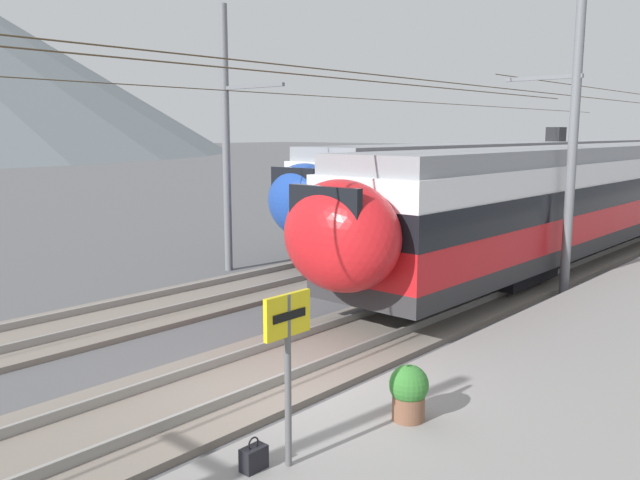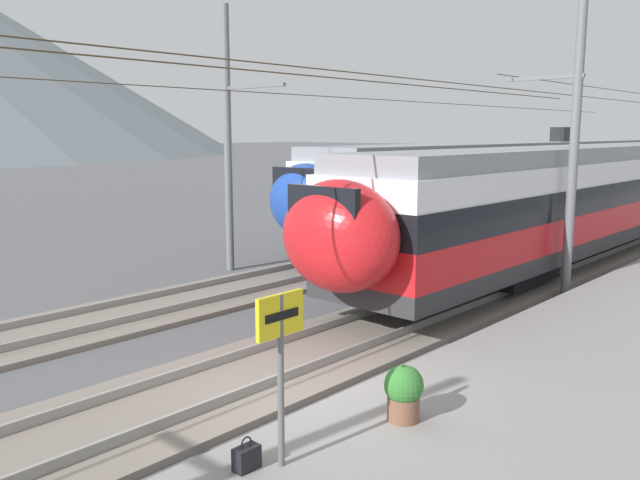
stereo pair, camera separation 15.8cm
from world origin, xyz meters
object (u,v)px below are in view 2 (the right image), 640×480
catenary_mast_mid (569,142)px  potted_plant_platform_edge (404,390)px  train_far_track (515,179)px  handbag_near_sign (247,458)px  catenary_mast_far_side (232,136)px  train_near_platform (620,187)px  platform_sign (280,341)px

catenary_mast_mid → potted_plant_platform_edge: catenary_mast_mid is taller
train_far_track → catenary_mast_mid: (-10.88, -6.68, 1.83)m
catenary_mast_mid → handbag_near_sign: bearing=-174.2°
catenary_mast_mid → catenary_mast_far_side: size_ratio=1.00×
train_near_platform → handbag_near_sign: train_near_platform is taller
train_near_platform → potted_plant_platform_edge: train_near_platform is taller
catenary_mast_far_side → train_near_platform: bearing=-29.0°
catenary_mast_far_side → potted_plant_platform_edge: 12.66m
train_near_platform → catenary_mast_far_side: 15.03m
potted_plant_platform_edge → handbag_near_sign: bearing=166.1°
handbag_near_sign → train_near_platform: bearing=7.6°
catenary_mast_mid → catenary_mast_far_side: 9.62m
catenary_mast_mid → handbag_near_sign: (-12.04, -1.22, -3.53)m
potted_plant_platform_edge → train_far_track: bearing=22.4°
train_near_platform → catenary_mast_far_side: catenary_mast_far_side is taller
catenary_mast_far_side → handbag_near_sign: catenary_mast_far_side is taller
potted_plant_platform_edge → platform_sign: bearing=170.2°
handbag_near_sign → potted_plant_platform_edge: bearing=-13.9°
platform_sign → potted_plant_platform_edge: (2.00, -0.35, -1.11)m
catenary_mast_mid → handbag_near_sign: size_ratio=115.77×
train_far_track → potted_plant_platform_edge: train_far_track is taller
handbag_near_sign → potted_plant_platform_edge: potted_plant_platform_edge is taller
train_far_track → train_near_platform: bearing=-107.6°
catenary_mast_far_side → potted_plant_platform_edge: bearing=-119.2°
catenary_mast_mid → platform_sign: (-11.70, -1.46, -2.13)m
train_near_platform → platform_sign: bearing=-171.6°
handbag_near_sign → potted_plant_platform_edge: 2.43m
train_far_track → catenary_mast_mid: bearing=-148.4°
train_near_platform → potted_plant_platform_edge: size_ratio=43.91×
catenary_mast_far_side → platform_sign: catenary_mast_far_side is taller
train_far_track → platform_sign: (-22.58, -8.14, -0.30)m
handbag_near_sign → potted_plant_platform_edge: (2.34, -0.58, 0.28)m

